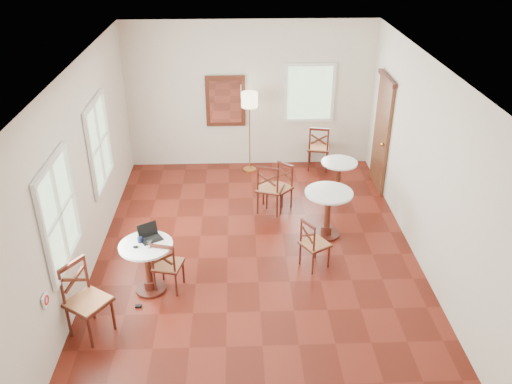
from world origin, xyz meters
TOP-DOWN VIEW (x-y plane):
  - ground at (0.00, 0.00)m, footprint 7.00×7.00m
  - room_shell at (-0.06, 0.27)m, footprint 5.02×7.02m
  - cafe_table_near at (-1.55, -0.77)m, footprint 0.74×0.74m
  - cafe_table_mid at (1.19, 0.59)m, footprint 0.78×0.78m
  - cafe_table_back at (1.61, 1.97)m, footprint 0.67×0.67m
  - chair_near_a at (-1.29, -0.74)m, footprint 0.47×0.47m
  - chair_near_b at (-2.20, -1.58)m, footprint 0.66×0.66m
  - chair_mid_a at (0.29, 1.42)m, footprint 0.56×0.56m
  - chair_mid_b at (0.85, -0.27)m, footprint 0.52×0.52m
  - chair_back_a at (1.40, 3.17)m, footprint 0.53×0.53m
  - chair_back_b at (0.48, 1.56)m, footprint 0.55×0.55m
  - floor_lamp at (-0.02, 3.15)m, footprint 0.33×0.33m
  - laptop at (-1.52, -0.61)m, footprint 0.37×0.35m
  - mouse at (-1.67, -0.84)m, footprint 0.09×0.07m
  - navy_mug at (-1.63, -0.71)m, footprint 0.10×0.07m
  - water_glass at (-1.49, -0.84)m, footprint 0.06×0.06m
  - power_adapter at (-1.67, -1.13)m, footprint 0.09×0.05m

SIDE VIEW (x-z plane):
  - ground at x=0.00m, z-range 0.00..0.00m
  - power_adapter at x=-1.67m, z-range 0.00..0.03m
  - chair_mid_b at x=0.85m, z-range 0.00..0.81m
  - chair_near_a at x=-1.29m, z-range 0.00..0.83m
  - chair_back_b at x=0.48m, z-range 0.00..0.84m
  - cafe_table_back at x=1.61m, z-range 0.08..0.79m
  - chair_mid_a at x=0.29m, z-range 0.00..0.94m
  - chair_back_a at x=1.40m, z-range 0.00..0.96m
  - cafe_table_near at x=-1.55m, z-range 0.09..0.88m
  - cafe_table_mid at x=1.19m, z-range 0.10..0.92m
  - chair_near_b at x=-2.20m, z-range 0.00..1.02m
  - mouse at x=-1.67m, z-range 0.79..0.82m
  - navy_mug at x=-1.63m, z-range 0.79..0.87m
  - laptop at x=-1.52m, z-range 0.73..0.94m
  - water_glass at x=-1.49m, z-range 0.79..0.89m
  - floor_lamp at x=-0.02m, z-range 0.58..2.25m
  - room_shell at x=-0.06m, z-range 0.38..3.39m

